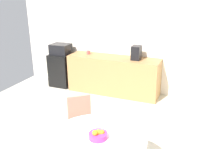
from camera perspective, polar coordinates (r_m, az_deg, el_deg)
The scene contains 9 objects.
wall_back at distance 6.00m, azimuth 4.98°, elevation 8.13°, with size 6.00×0.10×2.60m, color silver.
counter_block at distance 6.02m, azimuth 0.39°, elevation -0.16°, with size 2.21×0.60×0.90m, color #9E7042.
mini_fridge at distance 6.66m, azimuth -11.38°, elevation 1.13°, with size 0.54×0.54×0.84m, color black.
microwave at distance 6.51m, azimuth -11.70°, elevation 5.74°, with size 0.48×0.38×0.26m, color black.
round_table at distance 3.14m, azimuth -3.55°, elevation -16.22°, with size 1.21×1.21×0.75m.
chair_coral at distance 4.05m, azimuth -7.22°, elevation -9.37°, with size 0.59×0.59×0.83m.
fruit_bowl at distance 3.05m, azimuth -3.19°, elevation -13.60°, with size 0.22×0.22×0.13m.
mug_white at distance 6.18m, azimuth -5.44°, elevation 5.10°, with size 0.13×0.08×0.09m.
coffee_maker at distance 5.67m, azimuth 5.60°, elevation 4.98°, with size 0.20×0.24×0.32m, color black.
Camera 1 is at (1.65, -2.65, 2.46)m, focal length 39.87 mm.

